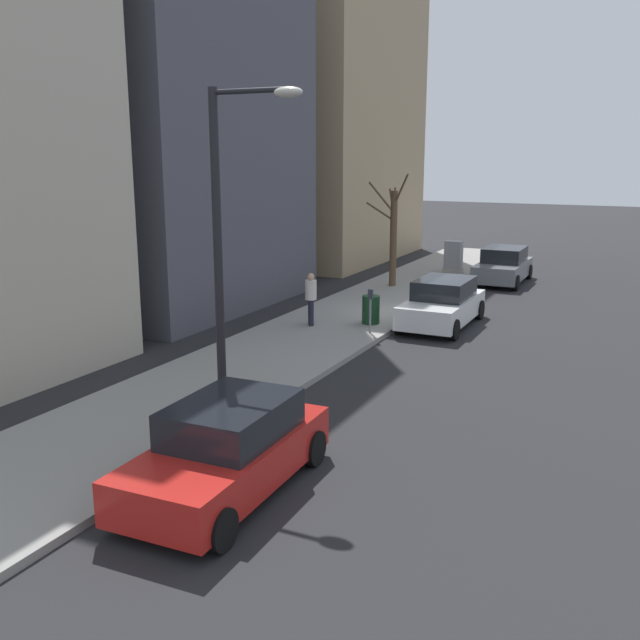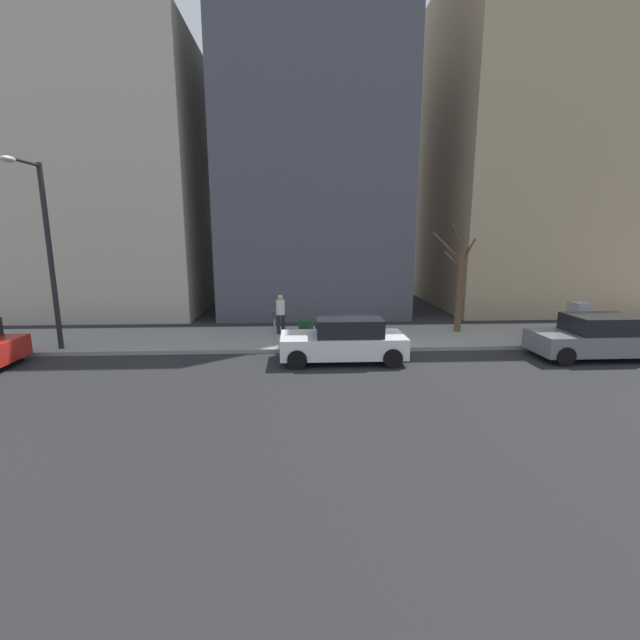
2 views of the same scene
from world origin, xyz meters
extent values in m
plane|color=#232326|center=(0.00, 0.00, 0.00)|extent=(120.00, 120.00, 0.00)
cube|color=gray|center=(2.00, 0.00, 0.07)|extent=(4.00, 36.00, 0.15)
cube|color=slate|center=(-1.16, -8.28, 0.57)|extent=(1.83, 4.21, 0.70)
cube|color=black|center=(-1.16, -8.48, 1.22)|extent=(1.61, 2.21, 0.60)
cylinder|color=black|center=(-2.02, -6.74, 0.32)|extent=(0.22, 0.64, 0.64)
cylinder|color=black|center=(-0.32, -6.73, 0.32)|extent=(0.22, 0.64, 0.64)
cylinder|color=black|center=(-0.30, -9.83, 0.32)|extent=(0.22, 0.64, 0.64)
cube|color=white|center=(-1.06, 0.54, 0.57)|extent=(1.81, 4.21, 0.70)
cube|color=black|center=(-1.06, 0.34, 1.22)|extent=(1.61, 2.21, 0.60)
cylinder|color=black|center=(-1.91, 2.10, 0.32)|extent=(0.22, 0.64, 0.64)
cylinder|color=black|center=(-0.21, 2.09, 0.32)|extent=(0.22, 0.64, 0.64)
cylinder|color=black|center=(-1.92, -1.00, 0.32)|extent=(0.22, 0.64, 0.64)
cylinder|color=black|center=(-0.22, -1.01, 0.32)|extent=(0.22, 0.64, 0.64)
cylinder|color=black|center=(-0.34, 11.83, 0.32)|extent=(0.24, 0.65, 0.64)
cylinder|color=slate|center=(0.45, 2.93, 0.68)|extent=(0.07, 0.07, 1.05)
cube|color=#2D333D|center=(0.45, 2.93, 1.35)|extent=(0.14, 0.10, 0.30)
cube|color=#A8A399|center=(1.30, -9.28, 0.24)|extent=(0.83, 0.61, 0.18)
cube|color=#939399|center=(1.30, -9.28, 0.96)|extent=(0.75, 0.55, 1.25)
cylinder|color=black|center=(0.55, 10.76, 3.40)|extent=(0.18, 0.18, 6.50)
cylinder|color=black|center=(-0.25, 10.76, 6.55)|extent=(1.60, 0.10, 0.10)
ellipsoid|color=beige|center=(-1.05, 10.76, 6.50)|extent=(0.56, 0.32, 0.20)
cylinder|color=brown|center=(2.60, -4.84, 2.07)|extent=(0.28, 0.28, 3.85)
cylinder|color=brown|center=(2.70, -5.13, 3.53)|extent=(0.26, 0.66, 1.16)
cylinder|color=brown|center=(2.85, -5.19, 3.65)|extent=(0.51, 0.80, 0.83)
cylinder|color=brown|center=(2.18, -4.47, 4.09)|extent=(0.85, 0.85, 1.22)
cylinder|color=brown|center=(3.13, -4.66, 3.17)|extent=(1.08, 0.49, 0.79)
cylinder|color=brown|center=(2.95, -4.30, 3.76)|extent=(0.68, 1.17, 1.26)
cylinder|color=#14381E|center=(0.90, 1.76, 0.60)|extent=(0.56, 0.56, 0.90)
cylinder|color=#1E1E2D|center=(2.59, 2.68, 0.56)|extent=(0.16, 0.16, 0.82)
cylinder|color=#1E1E2D|center=(2.46, 2.88, 0.56)|extent=(0.16, 0.16, 0.82)
cylinder|color=silver|center=(2.52, 2.78, 1.28)|extent=(0.36, 0.36, 0.62)
sphere|color=tan|center=(2.52, 2.78, 1.70)|extent=(0.22, 0.22, 0.22)
cube|color=tan|center=(11.17, -11.96, 9.19)|extent=(11.35, 11.35, 18.37)
cube|color=#4C4C56|center=(10.34, 1.21, 9.53)|extent=(9.69, 9.69, 19.05)
cube|color=#BCB29E|center=(10.77, 12.57, 7.12)|extent=(10.54, 10.54, 14.24)
camera|label=1|loc=(-7.32, 22.38, 5.44)|focal=40.00mm
camera|label=2|loc=(-15.14, 2.05, 4.27)|focal=24.00mm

